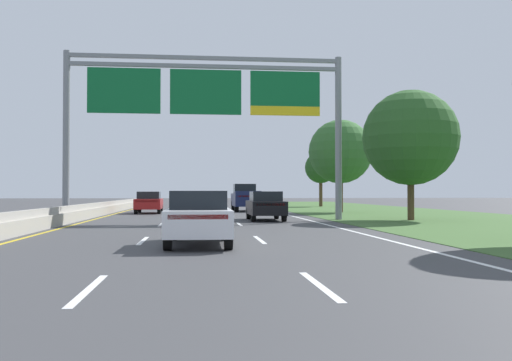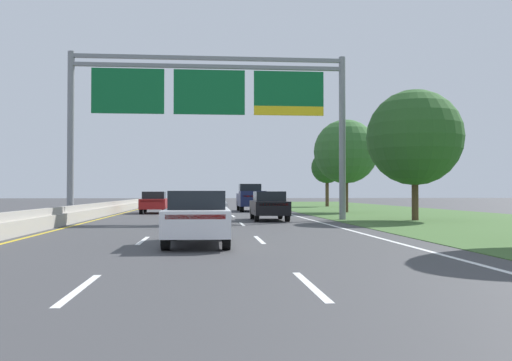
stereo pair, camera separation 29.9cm
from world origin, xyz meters
name	(u,v)px [view 2 (the right image)]	position (x,y,z in m)	size (l,w,h in m)	color
ground_plane	(204,218)	(0.00, 35.00, 0.00)	(220.00, 220.00, 0.00)	#3D3D3F
lane_striping	(204,218)	(0.00, 34.54, 0.00)	(11.96, 106.00, 0.01)	white
grass_verge_right	(432,217)	(13.95, 35.00, 0.01)	(14.00, 110.00, 0.02)	#3D602D
median_barrier_concrete	(90,212)	(-6.60, 35.00, 0.35)	(0.60, 110.00, 0.85)	#A8A399
overhead_sign_gantry	(209,101)	(0.30, 32.04, 6.47)	(15.06, 0.42, 9.04)	gray
pickup_truck_navy	(251,198)	(3.71, 46.97, 1.07)	(2.03, 5.41, 2.20)	#161E47
car_red_left_lane_sedan	(154,202)	(-3.63, 43.09, 0.82)	(1.87, 4.42, 1.57)	maroon
car_white_centre_lane_sedan	(198,217)	(-0.11, 17.90, 0.82)	(1.86, 4.42, 1.57)	silver
car_black_right_lane_sedan	(269,205)	(3.55, 31.98, 0.82)	(1.84, 4.41, 1.57)	black
car_silver_centre_lane_sedan	(207,207)	(0.20, 28.35, 0.82)	(1.89, 4.43, 1.57)	#B2B5BA
roadside_tree_mid	(415,138)	(11.37, 31.03, 4.48)	(5.18, 5.18, 7.08)	#4C3823
roadside_tree_far	(346,152)	(10.60, 43.18, 4.58)	(4.81, 4.81, 7.00)	#4C3823
roadside_tree_distant	(327,168)	(12.83, 60.20, 4.12)	(3.34, 3.34, 5.81)	#4C3823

